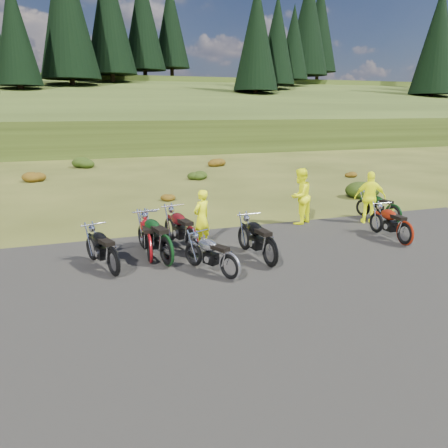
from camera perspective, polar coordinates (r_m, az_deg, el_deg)
name	(u,v)px	position (r m, az deg, el deg)	size (l,w,h in m)	color
ground	(261,271)	(10.94, 4.88, -6.09)	(300.00, 300.00, 0.00)	#3A4115
gravel_pad	(301,303)	(9.31, 10.02, -10.17)	(20.00, 12.00, 0.04)	black
hill_slope	(103,140)	(59.58, -15.58, 10.52)	(300.00, 46.00, 3.00)	#2F3F15
hill_plateau	(84,125)	(119.43, -17.83, 12.24)	(300.00, 90.00, 9.17)	#2F3F15
conifer_21	(14,31)	(60.11, -25.71, 21.74)	(5.28, 5.28, 14.00)	black
conifer_22	(66,6)	(66.57, -19.95, 25.15)	(7.92, 7.92, 20.00)	black
conifer_23	(109,13)	(72.94, -14.83, 25.08)	(7.48, 7.48, 19.00)	black
conifer_24	(143,18)	(79.71, -10.56, 24.88)	(7.04, 7.04, 18.00)	black
conifer_25	(171,24)	(86.76, -6.98, 24.50)	(6.60, 6.60, 17.00)	black
conifer_26	(257,36)	(64.24, 4.27, 23.25)	(6.16, 6.16, 16.00)	black
conifer_27	(277,40)	(72.22, 6.95, 22.80)	(5.72, 5.72, 15.00)	black
conifer_28	(294,42)	(80.30, 9.08, 22.40)	(5.28, 5.28, 14.00)	black
conifer_29	(308,24)	(89.00, 10.92, 24.31)	(7.92, 7.92, 20.00)	black
conifer_30	(319,27)	(97.20, 12.35, 23.82)	(7.48, 7.48, 19.00)	black
conifer_31	(437,40)	(80.27, 26.09, 20.75)	(7.04, 7.04, 18.00)	black
conifer_32	(438,43)	(88.77, 26.17, 20.49)	(6.60, 6.60, 17.00)	black
conifer_33	(439,45)	(97.28, 26.23, 20.27)	(6.16, 6.16, 16.00)	black
conifer_34	(439,46)	(105.79, 26.28, 20.08)	(5.72, 5.72, 15.00)	black
conifer_35	(439,48)	(114.29, 26.32, 19.93)	(5.28, 5.28, 14.00)	black
conifer_36	(441,38)	(123.11, 26.50, 20.95)	(7.92, 7.92, 20.00)	black
shrub_2	(33,175)	(26.20, -23.64, 5.87)	(1.30, 1.30, 0.77)	#6A380D
shrub_3	(85,161)	(31.40, -17.75, 7.83)	(1.56, 1.56, 0.92)	#1C300C
shrub_4	(166,196)	(19.25, -7.53, 3.69)	(0.77, 0.77, 0.45)	#6A380D
shrub_5	(197,174)	(25.00, -3.57, 6.52)	(1.03, 1.03, 0.61)	#1C300C
shrub_6	(216,161)	(30.86, -1.09, 8.27)	(1.30, 1.30, 0.77)	#6A380D
shrub_7	(364,187)	(20.94, 17.82, 4.66)	(1.56, 1.56, 0.92)	#1C300C
shrub_8	(349,173)	(26.90, 15.97, 6.40)	(0.77, 0.77, 0.45)	#6A380D
motorcycle_0	(115,277)	(10.82, -14.11, -6.75)	(2.06, 0.69, 1.08)	black
motorcycle_1	(150,264)	(11.53, -9.58, -5.15)	(2.16, 0.72, 1.13)	maroon
motorcycle_2	(167,267)	(11.23, -7.43, -5.60)	(2.33, 0.78, 1.22)	black
motorcycle_3	(230,281)	(10.28, 0.77, -7.45)	(1.91, 0.64, 1.00)	#AFAFB4
motorcycle_4	(192,255)	(12.04, -4.22, -4.11)	(2.24, 0.75, 1.17)	#4D0C0F
motorcycle_5	(270,268)	(11.15, 5.98, -5.71)	(2.19, 0.73, 1.14)	black
motorcycle_6	(404,246)	(13.85, 22.42, -2.68)	(2.04, 0.68, 1.07)	maroon
motorcycle_7	(392,225)	(16.25, 21.10, -0.07)	(1.96, 0.65, 1.03)	black
person_middle	(202,219)	(12.61, -2.93, 0.68)	(0.60, 0.39, 1.64)	#F5FF0D
person_right_a	(300,197)	(15.23, 9.87, 3.49)	(0.93, 0.73, 1.92)	#F5FF0D
person_right_b	(370,198)	(15.92, 18.52, 3.20)	(1.06, 0.44, 1.80)	#F5FF0D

